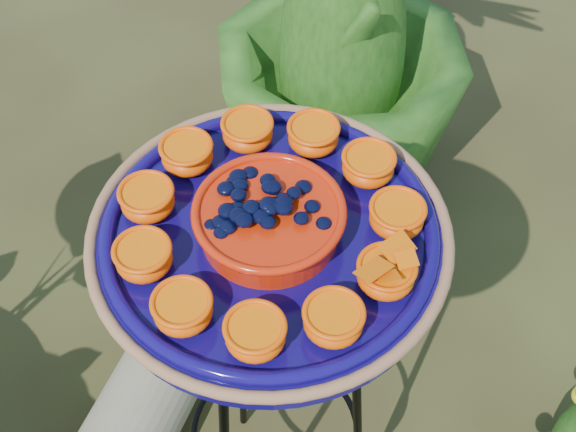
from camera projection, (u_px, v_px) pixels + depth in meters
name	position (u px, v px, depth m)	size (l,w,h in m)	color
tripod_stand	(274.00, 375.00, 1.23)	(0.38, 0.38, 0.82)	black
feeder_dish	(270.00, 233.00, 0.95)	(0.54, 0.54, 0.10)	#0F0757
driftwood_log	(158.00, 380.00, 1.68)	(0.18, 0.18, 0.54)	gray
shrub_back_right	(344.00, 11.00, 1.74)	(0.60, 0.60, 1.07)	#1D4612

